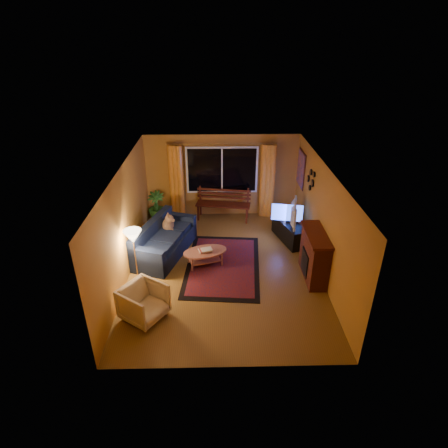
{
  "coord_description": "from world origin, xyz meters",
  "views": [
    {
      "loc": [
        -0.18,
        -7.55,
        5.18
      ],
      "look_at": [
        0.0,
        0.3,
        1.05
      ],
      "focal_mm": 30.0,
      "sensor_mm": 36.0,
      "label": 1
    }
  ],
  "objects_px": {
    "sofa": "(165,239)",
    "armchair": "(144,301)",
    "floor_lamp": "(135,257)",
    "coffee_table": "(205,258)",
    "bench": "(223,212)",
    "tv_console": "(289,231)"
  },
  "relations": [
    {
      "from": "bench",
      "to": "floor_lamp",
      "type": "bearing_deg",
      "value": -113.77
    },
    {
      "from": "bench",
      "to": "coffee_table",
      "type": "relative_size",
      "value": 1.5
    },
    {
      "from": "tv_console",
      "to": "armchair",
      "type": "bearing_deg",
      "value": -155.63
    },
    {
      "from": "sofa",
      "to": "coffee_table",
      "type": "relative_size",
      "value": 1.96
    },
    {
      "from": "sofa",
      "to": "armchair",
      "type": "bearing_deg",
      "value": -74.57
    },
    {
      "from": "floor_lamp",
      "to": "armchair",
      "type": "bearing_deg",
      "value": -73.54
    },
    {
      "from": "armchair",
      "to": "sofa",
      "type": "bearing_deg",
      "value": 31.28
    },
    {
      "from": "sofa",
      "to": "armchair",
      "type": "height_order",
      "value": "sofa"
    },
    {
      "from": "sofa",
      "to": "tv_console",
      "type": "height_order",
      "value": "sofa"
    },
    {
      "from": "bench",
      "to": "floor_lamp",
      "type": "height_order",
      "value": "floor_lamp"
    },
    {
      "from": "sofa",
      "to": "tv_console",
      "type": "bearing_deg",
      "value": 29.46
    },
    {
      "from": "coffee_table",
      "to": "tv_console",
      "type": "bearing_deg",
      "value": 27.05
    },
    {
      "from": "sofa",
      "to": "floor_lamp",
      "type": "bearing_deg",
      "value": -94.94
    },
    {
      "from": "bench",
      "to": "floor_lamp",
      "type": "distance_m",
      "value": 3.72
    },
    {
      "from": "bench",
      "to": "floor_lamp",
      "type": "relative_size",
      "value": 1.25
    },
    {
      "from": "sofa",
      "to": "armchair",
      "type": "xyz_separation_m",
      "value": [
        -0.14,
        -2.39,
        -0.03
      ]
    },
    {
      "from": "bench",
      "to": "sofa",
      "type": "height_order",
      "value": "sofa"
    },
    {
      "from": "sofa",
      "to": "bench",
      "type": "bearing_deg",
      "value": 70.62
    },
    {
      "from": "armchair",
      "to": "tv_console",
      "type": "distance_m",
      "value": 4.57
    },
    {
      "from": "bench",
      "to": "armchair",
      "type": "height_order",
      "value": "armchair"
    },
    {
      "from": "bench",
      "to": "coffee_table",
      "type": "height_order",
      "value": "bench"
    },
    {
      "from": "floor_lamp",
      "to": "coffee_table",
      "type": "distance_m",
      "value": 1.72
    }
  ]
}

